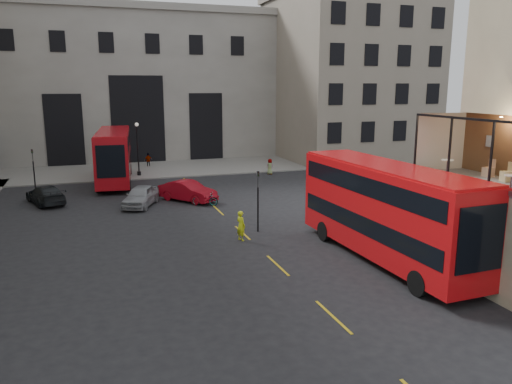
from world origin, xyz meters
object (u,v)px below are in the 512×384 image
object	(u,v)px
traffic_light_near	(258,193)
street_lamp_b	(138,153)
pedestrian_d	(270,167)
traffic_light_far	(33,166)
bus_near	(386,207)
cafe_chair_d	(488,171)
bus_far	(114,154)
car_c	(46,195)
cafe_table_far	(447,165)
bicycle	(205,199)
cafe_chair_c	(507,176)
cafe_table_mid	(511,181)
car_a	(141,196)
pedestrian_b	(126,174)
car_b	(188,191)
pedestrian_c	(148,160)
cyclist	(241,226)

from	to	relation	value
traffic_light_near	street_lamp_b	size ratio (longest dim) A/B	0.71
street_lamp_b	pedestrian_d	distance (m)	13.23
traffic_light_far	bus_near	world-z (taller)	bus_near
cafe_chair_d	street_lamp_b	bearing A→B (deg)	112.94
bus_far	car_c	xyz separation A→B (m)	(-5.54, -7.13, -2.02)
bus_near	car_c	size ratio (longest dim) A/B	2.60
traffic_light_near	cafe_table_far	bearing A→B (deg)	-50.70
bicycle	cafe_chair_d	world-z (taller)	cafe_chair_d
car_c	cafe_chair_c	xyz separation A→B (m)	(21.17, -22.98, 4.16)
bus_near	cafe_table_mid	distance (m)	6.51
traffic_light_near	traffic_light_far	bearing A→B (deg)	131.19
car_a	car_c	world-z (taller)	car_a
pedestrian_b	cafe_table_far	world-z (taller)	cafe_table_far
traffic_light_near	pedestrian_d	world-z (taller)	traffic_light_near
traffic_light_far	car_b	size ratio (longest dim) A/B	0.79
bus_near	pedestrian_c	bearing A→B (deg)	103.01
car_a	car_c	distance (m)	7.46
traffic_light_far	pedestrian_b	world-z (taller)	traffic_light_far
pedestrian_c	cafe_chair_d	distance (m)	38.96
cafe_table_mid	traffic_light_near	bearing A→B (deg)	116.96
pedestrian_b	pedestrian_c	xyz separation A→B (m)	(3.06, 9.09, -0.13)
cyclist	bus_far	bearing A→B (deg)	-7.85
traffic_light_far	pedestrian_c	distance (m)	15.63
traffic_light_far	bus_near	size ratio (longest dim) A/B	0.30
bus_near	car_a	size ratio (longest dim) A/B	2.78
cyclist	cafe_table_mid	distance (m)	14.47
street_lamp_b	bus_far	bearing A→B (deg)	-132.47
street_lamp_b	bicycle	xyz separation A→B (m)	(3.43, -14.27, -1.89)
cafe_table_mid	pedestrian_c	bearing A→B (deg)	103.86
street_lamp_b	cafe_chair_c	bearing A→B (deg)	-68.03
bus_far	cafe_table_far	size ratio (longest dim) A/B	16.85
car_a	cafe_chair_c	bearing A→B (deg)	-30.18
pedestrian_d	traffic_light_near	bearing A→B (deg)	110.61
pedestrian_d	cafe_chair_d	distance (m)	28.77
car_a	cafe_chair_d	distance (m)	23.98
traffic_light_far	pedestrian_c	bearing A→B (deg)	47.19
traffic_light_far	pedestrian_d	xyz separation A→B (m)	(21.78, 2.97, -1.64)
pedestrian_d	cafe_chair_c	distance (m)	30.00
cafe_chair_d	car_c	bearing A→B (deg)	134.41
traffic_light_near	pedestrian_b	distance (m)	19.49
bicycle	pedestrian_c	size ratio (longest dim) A/B	1.23
traffic_light_near	cafe_table_mid	distance (m)	14.51
bus_far	car_a	bearing A→B (deg)	-83.00
traffic_light_near	car_a	bearing A→B (deg)	123.94
street_lamp_b	pedestrian_b	distance (m)	4.24
traffic_light_far	bus_near	bearing A→B (deg)	-51.12
street_lamp_b	cafe_chair_c	world-z (taller)	cafe_chair_c
car_a	pedestrian_b	world-z (taller)	pedestrian_b
bus_near	cafe_chair_d	distance (m)	5.06
bus_near	cafe_table_mid	xyz separation A→B (m)	(1.96, -5.77, 2.28)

